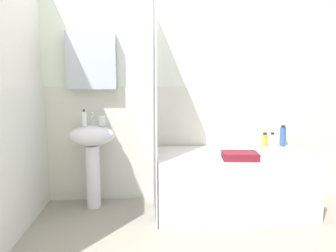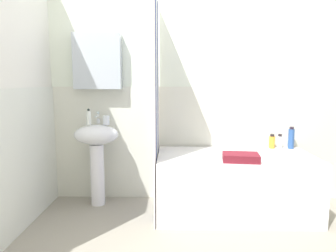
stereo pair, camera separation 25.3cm
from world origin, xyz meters
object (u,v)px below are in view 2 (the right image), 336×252
at_px(toothbrush_cup, 106,120).
at_px(bathtub, 234,184).
at_px(shampoo_bottle, 280,142).
at_px(sink, 97,146).
at_px(soap_dispenser, 89,118).
at_px(lotion_bottle, 272,142).
at_px(towel_folded, 241,157).
at_px(conditioner_bottle, 291,138).

relative_size(toothbrush_cup, bathtub, 0.06).
xyz_separation_m(toothbrush_cup, shampoo_bottle, (1.76, 0.09, -0.23)).
distance_m(sink, bathtub, 1.40).
height_order(sink, soap_dispenser, soap_dispenser).
height_order(lotion_bottle, towel_folded, lotion_bottle).
distance_m(sink, toothbrush_cup, 0.28).
relative_size(toothbrush_cup, lotion_bottle, 0.61).
distance_m(toothbrush_cup, lotion_bottle, 1.71).
relative_size(lotion_bottle, towel_folded, 0.48).
bearing_deg(sink, toothbrush_cup, 6.82).
bearing_deg(shampoo_bottle, soap_dispenser, -175.98).
bearing_deg(toothbrush_cup, sink, -173.18).
xyz_separation_m(toothbrush_cup, bathtub, (1.25, -0.20, -0.59)).
bearing_deg(lotion_bottle, towel_folded, -128.85).
distance_m(bathtub, towel_folded, 0.40).
bearing_deg(sink, lotion_bottle, 3.71).
bearing_deg(bathtub, towel_folded, -89.59).
height_order(conditioner_bottle, lotion_bottle, conditioner_bottle).
height_order(soap_dispenser, bathtub, soap_dispenser).
bearing_deg(bathtub, soap_dispenser, 174.04).
xyz_separation_m(conditioner_bottle, shampoo_bottle, (-0.12, -0.00, -0.04)).
relative_size(bathtub, shampoo_bottle, 9.56).
bearing_deg(bathtub, lotion_bottle, 34.55).
height_order(soap_dispenser, lotion_bottle, soap_dispenser).
height_order(sink, toothbrush_cup, toothbrush_cup).
relative_size(sink, toothbrush_cup, 9.23).
bearing_deg(sink, shampoo_bottle, 3.06).
bearing_deg(soap_dispenser, lotion_bottle, 4.69).
xyz_separation_m(bathtub, lotion_bottle, (0.43, 0.30, 0.35)).
distance_m(soap_dispenser, lotion_bottle, 1.87).
bearing_deg(towel_folded, conditioner_bottle, 40.14).
distance_m(shampoo_bottle, towel_folded, 0.73).
xyz_separation_m(soap_dispenser, bathtub, (1.41, -0.15, -0.62)).
bearing_deg(soap_dispenser, towel_folded, -15.24).
xyz_separation_m(sink, conditioner_bottle, (1.98, 0.10, 0.07)).
xyz_separation_m(shampoo_bottle, lotion_bottle, (-0.07, 0.02, -0.00)).
bearing_deg(soap_dispenser, shampoo_bottle, 4.02).
bearing_deg(lotion_bottle, soap_dispenser, -175.31).
distance_m(bathtub, shampoo_bottle, 0.68).
bearing_deg(shampoo_bottle, toothbrush_cup, -177.16).
bearing_deg(soap_dispenser, bathtub, -5.96).
xyz_separation_m(bathtub, shampoo_bottle, (0.51, 0.28, 0.36)).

